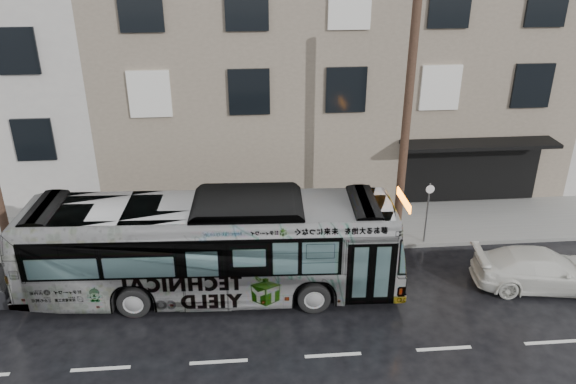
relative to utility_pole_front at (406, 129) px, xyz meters
name	(u,v)px	position (x,y,z in m)	size (l,w,h in m)	color
ground	(221,307)	(-6.50, -3.30, -4.65)	(120.00, 120.00, 0.00)	black
sidewalk	(224,231)	(-6.50, 1.60, -4.58)	(90.00, 3.60, 0.15)	gray
building_taupe	(324,52)	(-1.50, 9.40, 0.85)	(20.00, 12.00, 11.00)	gray
utility_pole_front	(406,129)	(0.00, 0.00, 0.00)	(0.30, 0.30, 9.00)	#483024
sign_post	(427,213)	(1.10, 0.00, -3.30)	(0.06, 0.06, 2.40)	slate
bus	(212,247)	(-6.72, -2.36, -2.96)	(2.83, 12.11, 3.37)	#B2B2B2
white_sedan	(542,269)	(4.12, -3.01, -4.00)	(1.82, 4.47, 1.30)	silver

